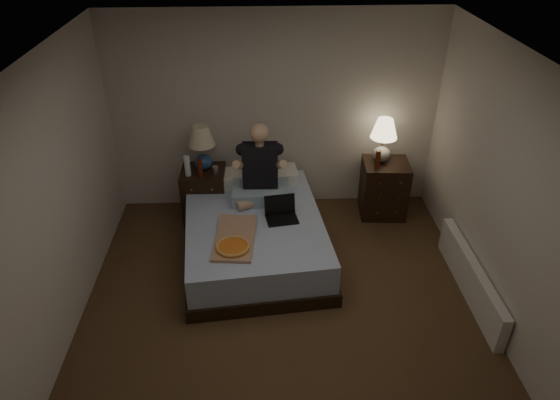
{
  "coord_description": "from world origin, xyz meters",
  "views": [
    {
      "loc": [
        -0.2,
        -3.47,
        3.6
      ],
      "look_at": [
        0.0,
        0.9,
        0.85
      ],
      "focal_mm": 32.0,
      "sensor_mm": 36.0,
      "label": 1
    }
  ],
  "objects_px": {
    "pizza_box": "(233,248)",
    "lamp_left": "(202,148)",
    "beer_bottle_left": "(200,168)",
    "radiator": "(471,278)",
    "bed": "(254,235)",
    "lamp_right": "(383,140)",
    "beer_bottle_right": "(378,159)",
    "laptop": "(282,211)",
    "person": "(260,164)",
    "water_bottle": "(187,166)",
    "soda_can": "(215,170)",
    "nightstand_left": "(205,195)",
    "nightstand_right": "(384,188)"
  },
  "relations": [
    {
      "from": "pizza_box",
      "to": "lamp_left",
      "type": "bearing_deg",
      "value": 110.41
    },
    {
      "from": "beer_bottle_left",
      "to": "radiator",
      "type": "relative_size",
      "value": 0.14
    },
    {
      "from": "bed",
      "to": "pizza_box",
      "type": "relative_size",
      "value": 2.61
    },
    {
      "from": "lamp_right",
      "to": "lamp_left",
      "type": "bearing_deg",
      "value": -178.97
    },
    {
      "from": "bed",
      "to": "beer_bottle_left",
      "type": "bearing_deg",
      "value": 129.7
    },
    {
      "from": "bed",
      "to": "beer_bottle_right",
      "type": "bearing_deg",
      "value": 18.12
    },
    {
      "from": "lamp_left",
      "to": "radiator",
      "type": "height_order",
      "value": "lamp_left"
    },
    {
      "from": "beer_bottle_right",
      "to": "laptop",
      "type": "distance_m",
      "value": 1.41
    },
    {
      "from": "beer_bottle_left",
      "to": "person",
      "type": "xyz_separation_m",
      "value": [
        0.71,
        -0.23,
        0.16
      ]
    },
    {
      "from": "water_bottle",
      "to": "soda_can",
      "type": "relative_size",
      "value": 2.5
    },
    {
      "from": "nightstand_left",
      "to": "person",
      "type": "relative_size",
      "value": 0.74
    },
    {
      "from": "pizza_box",
      "to": "nightstand_right",
      "type": "bearing_deg",
      "value": 41.3
    },
    {
      "from": "person",
      "to": "radiator",
      "type": "distance_m",
      "value": 2.54
    },
    {
      "from": "water_bottle",
      "to": "nightstand_right",
      "type": "bearing_deg",
      "value": 3.12
    },
    {
      "from": "bed",
      "to": "nightstand_right",
      "type": "relative_size",
      "value": 2.76
    },
    {
      "from": "laptop",
      "to": "pizza_box",
      "type": "height_order",
      "value": "laptop"
    },
    {
      "from": "nightstand_left",
      "to": "beer_bottle_right",
      "type": "height_order",
      "value": "beer_bottle_right"
    },
    {
      "from": "bed",
      "to": "pizza_box",
      "type": "bearing_deg",
      "value": -115.2
    },
    {
      "from": "bed",
      "to": "beer_bottle_right",
      "type": "height_order",
      "value": "beer_bottle_right"
    },
    {
      "from": "person",
      "to": "laptop",
      "type": "xyz_separation_m",
      "value": [
        0.23,
        -0.45,
        -0.35
      ]
    },
    {
      "from": "nightstand_right",
      "to": "beer_bottle_right",
      "type": "bearing_deg",
      "value": -139.58
    },
    {
      "from": "laptop",
      "to": "pizza_box",
      "type": "relative_size",
      "value": 0.45
    },
    {
      "from": "lamp_left",
      "to": "lamp_right",
      "type": "relative_size",
      "value": 1.0
    },
    {
      "from": "person",
      "to": "radiator",
      "type": "xyz_separation_m",
      "value": [
        2.13,
        -1.17,
        -0.76
      ]
    },
    {
      "from": "lamp_left",
      "to": "laptop",
      "type": "relative_size",
      "value": 1.65
    },
    {
      "from": "lamp_left",
      "to": "beer_bottle_left",
      "type": "distance_m",
      "value": 0.25
    },
    {
      "from": "nightstand_right",
      "to": "lamp_left",
      "type": "bearing_deg",
      "value": -176.76
    },
    {
      "from": "water_bottle",
      "to": "radiator",
      "type": "bearing_deg",
      "value": -25.58
    },
    {
      "from": "person",
      "to": "laptop",
      "type": "bearing_deg",
      "value": -61.93
    },
    {
      "from": "nightstand_left",
      "to": "laptop",
      "type": "xyz_separation_m",
      "value": [
        0.92,
        -0.82,
        0.27
      ]
    },
    {
      "from": "beer_bottle_left",
      "to": "pizza_box",
      "type": "relative_size",
      "value": 0.3
    },
    {
      "from": "pizza_box",
      "to": "radiator",
      "type": "bearing_deg",
      "value": 0.34
    },
    {
      "from": "lamp_left",
      "to": "soda_can",
      "type": "xyz_separation_m",
      "value": [
        0.15,
        -0.14,
        -0.23
      ]
    },
    {
      "from": "lamp_right",
      "to": "pizza_box",
      "type": "bearing_deg",
      "value": -141.33
    },
    {
      "from": "person",
      "to": "radiator",
      "type": "relative_size",
      "value": 0.58
    },
    {
      "from": "nightstand_right",
      "to": "lamp_right",
      "type": "bearing_deg",
      "value": 140.72
    },
    {
      "from": "beer_bottle_left",
      "to": "water_bottle",
      "type": "bearing_deg",
      "value": 166.28
    },
    {
      "from": "lamp_right",
      "to": "soda_can",
      "type": "bearing_deg",
      "value": -175.05
    },
    {
      "from": "soda_can",
      "to": "pizza_box",
      "type": "bearing_deg",
      "value": -79.2
    },
    {
      "from": "bed",
      "to": "nightstand_left",
      "type": "xyz_separation_m",
      "value": [
        -0.61,
        0.75,
        0.1
      ]
    },
    {
      "from": "radiator",
      "to": "lamp_left",
      "type": "bearing_deg",
      "value": 150.61
    },
    {
      "from": "bed",
      "to": "lamp_left",
      "type": "height_order",
      "value": "lamp_left"
    },
    {
      "from": "nightstand_right",
      "to": "beer_bottle_right",
      "type": "relative_size",
      "value": 3.13
    },
    {
      "from": "lamp_left",
      "to": "radiator",
      "type": "bearing_deg",
      "value": -29.39
    },
    {
      "from": "laptop",
      "to": "person",
      "type": "bearing_deg",
      "value": 107.5
    },
    {
      "from": "lamp_right",
      "to": "radiator",
      "type": "distance_m",
      "value": 1.92
    },
    {
      "from": "beer_bottle_right",
      "to": "nightstand_left",
      "type": "bearing_deg",
      "value": 177.61
    },
    {
      "from": "nightstand_left",
      "to": "laptop",
      "type": "relative_size",
      "value": 2.02
    },
    {
      "from": "pizza_box",
      "to": "beer_bottle_left",
      "type": "bearing_deg",
      "value": 113.76
    },
    {
      "from": "bed",
      "to": "laptop",
      "type": "relative_size",
      "value": 5.84
    }
  ]
}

